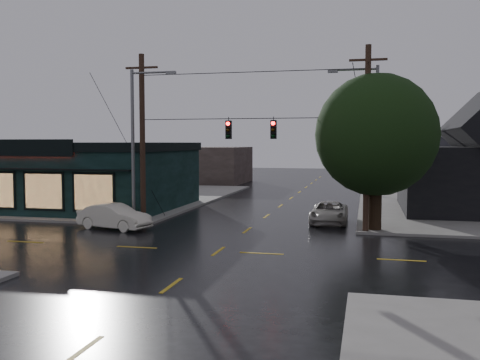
% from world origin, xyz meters
% --- Properties ---
extents(ground_plane, '(160.00, 160.00, 0.00)m').
position_xyz_m(ground_plane, '(0.00, 0.00, 0.00)').
color(ground_plane, black).
extents(sidewalk_nw, '(28.00, 28.00, 0.15)m').
position_xyz_m(sidewalk_nw, '(-20.00, 20.00, 0.07)').
color(sidewalk_nw, slate).
rests_on(sidewalk_nw, ground).
extents(pizza_shop, '(16.30, 12.34, 4.90)m').
position_xyz_m(pizza_shop, '(-15.00, 12.94, 2.56)').
color(pizza_shop, black).
rests_on(pizza_shop, ground).
extents(corner_tree, '(6.70, 6.70, 8.57)m').
position_xyz_m(corner_tree, '(7.00, 7.04, 5.35)').
color(corner_tree, black).
rests_on(corner_tree, ground).
extents(utility_pole_nw, '(2.00, 0.32, 10.15)m').
position_xyz_m(utility_pole_nw, '(-6.50, 6.50, 0.00)').
color(utility_pole_nw, black).
rests_on(utility_pole_nw, ground).
extents(utility_pole_ne, '(2.00, 0.32, 10.15)m').
position_xyz_m(utility_pole_ne, '(6.50, 6.50, 0.00)').
color(utility_pole_ne, black).
rests_on(utility_pole_ne, ground).
extents(utility_pole_far_a, '(2.00, 0.32, 9.65)m').
position_xyz_m(utility_pole_far_a, '(6.50, 28.00, 0.00)').
color(utility_pole_far_a, black).
rests_on(utility_pole_far_a, ground).
extents(utility_pole_far_b, '(2.00, 0.32, 9.15)m').
position_xyz_m(utility_pole_far_b, '(6.50, 48.00, 0.00)').
color(utility_pole_far_b, black).
rests_on(utility_pole_far_b, ground).
extents(utility_pole_far_c, '(2.00, 0.32, 9.15)m').
position_xyz_m(utility_pole_far_c, '(6.50, 68.00, 0.00)').
color(utility_pole_far_c, black).
rests_on(utility_pole_far_c, ground).
extents(span_signal_assembly, '(13.00, 0.48, 1.23)m').
position_xyz_m(span_signal_assembly, '(0.10, 6.50, 5.70)').
color(span_signal_assembly, black).
rests_on(span_signal_assembly, ground).
extents(streetlight_nw, '(5.40, 0.30, 9.15)m').
position_xyz_m(streetlight_nw, '(-6.80, 5.80, 0.00)').
color(streetlight_nw, slate).
rests_on(streetlight_nw, ground).
extents(streetlight_ne, '(5.40, 0.30, 9.15)m').
position_xyz_m(streetlight_ne, '(7.00, 7.20, 0.00)').
color(streetlight_ne, slate).
rests_on(streetlight_ne, ground).
extents(bg_building_west, '(12.00, 10.00, 4.40)m').
position_xyz_m(bg_building_west, '(-14.00, 40.00, 2.20)').
color(bg_building_west, '#352A26').
rests_on(bg_building_west, ground).
extents(bg_building_east, '(14.00, 12.00, 5.60)m').
position_xyz_m(bg_building_east, '(16.00, 45.00, 2.80)').
color(bg_building_east, '#25252A').
rests_on(bg_building_east, ground).
extents(sedan_cream, '(4.63, 2.53, 1.45)m').
position_xyz_m(sedan_cream, '(-7.47, 4.63, 0.72)').
color(sedan_cream, beige).
rests_on(sedan_cream, ground).
extents(suv_silver, '(2.22, 4.74, 1.31)m').
position_xyz_m(suv_silver, '(4.31, 9.78, 0.66)').
color(suv_silver, '#A9A49C').
rests_on(suv_silver, ground).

